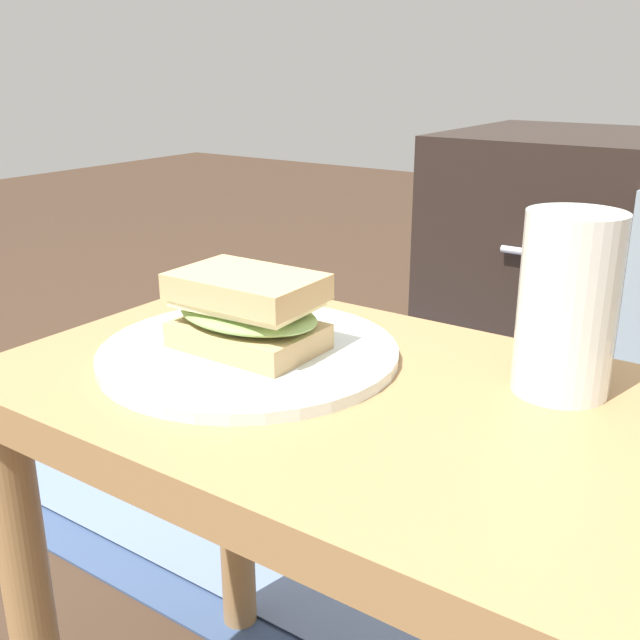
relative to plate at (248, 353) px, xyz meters
The scene contains 5 objects.
side_table 0.13m from the plate, ahead, with size 0.56×0.36×0.46m.
area_rug 0.73m from the plate, 127.35° to the left, with size 1.29×0.72×0.01m.
plate is the anchor object (origin of this frame).
sandwich_front 0.04m from the plate, 90.00° to the right, with size 0.13×0.09×0.07m.
beer_glass 0.27m from the plate, 19.97° to the left, with size 0.07×0.07×0.14m.
Camera 1 is at (0.31, -0.47, 0.71)m, focal length 42.43 mm.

